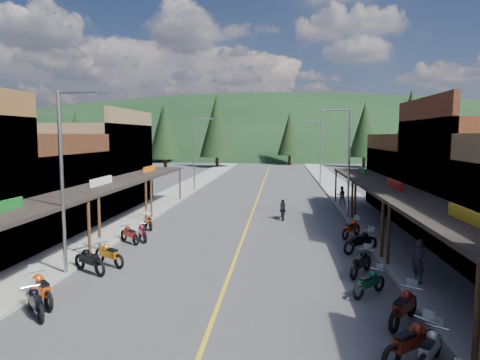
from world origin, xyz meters
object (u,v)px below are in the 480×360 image
(pine_2, at_px, (217,125))
(rider_on_bike, at_px, (283,211))
(bike_west_5, at_px, (89,259))
(bike_east_4, at_px, (404,305))
(bike_west_7, at_px, (130,233))
(bike_east_7, at_px, (361,241))
(streetlight_0, at_px, (65,174))
(bike_west_4, at_px, (41,287))
(pine_1, at_px, (163,130))
(bike_east_2, at_px, (430,347))
(shop_west_2, at_px, (24,193))
(pine_5, at_px, (431,126))
(pine_0, at_px, (76,133))
(bike_east_3, at_px, (411,340))
(bike_east_6, at_px, (361,261))
(pine_8, at_px, (121,136))
(pine_10, at_px, (165,131))
(streetlight_2, at_px, (347,158))
(bike_west_8, at_px, (142,231))
(pine_9, at_px, (424,133))
(streetlight_1, at_px, (195,151))
(bike_west_6, at_px, (109,253))
(bike_east_8, at_px, (351,227))
(pine_7, at_px, (137,130))
(shop_west_3, at_px, (91,166))
(pine_4, at_px, (365,129))
(pedestrian_east_b, at_px, (341,195))
(streetlight_3, at_px, (320,149))
(shop_east_3, at_px, (428,181))
(pedestrian_east_a, at_px, (418,261))
(pine_3, at_px, (290,133))
(pine_11, at_px, (411,127))

(pine_2, xyz_separation_m, rider_on_bike, (12.38, -50.31, -7.39))
(bike_west_5, bearing_deg, bike_east_4, -75.06)
(bike_west_7, relative_size, bike_east_7, 0.87)
(streetlight_0, relative_size, bike_west_4, 3.49)
(pine_1, xyz_separation_m, rider_on_bike, (26.38, -62.31, -6.64))
(bike_east_2, bearing_deg, shop_west_2, 178.85)
(pine_5, relative_size, bike_west_7, 7.08)
(pine_0, xyz_separation_m, bike_west_4, (33.62, -71.15, -5.83))
(bike_east_3, distance_m, bike_east_6, 7.28)
(bike_west_5, height_order, bike_east_2, bike_west_5)
(pine_8, height_order, pine_10, pine_10)
(streetlight_2, bearing_deg, pine_2, 108.73)
(bike_west_8, bearing_deg, pine_9, 26.14)
(streetlight_1, bearing_deg, bike_east_4, -67.36)
(bike_west_6, distance_m, bike_west_7, 4.26)
(pine_9, relative_size, pine_10, 0.93)
(shop_west_2, relative_size, bike_east_8, 5.05)
(streetlight_0, bearing_deg, bike_east_7, 20.46)
(bike_east_7, bearing_deg, bike_west_4, -93.33)
(pine_0, height_order, pine_5, pine_5)
(pine_7, bearing_deg, bike_east_3, -66.78)
(streetlight_2, distance_m, pine_1, 69.35)
(shop_west_3, xyz_separation_m, bike_west_7, (7.47, -11.50, -2.95))
(pine_7, height_order, bike_west_4, pine_7)
(streetlight_1, relative_size, pine_4, 0.64)
(pine_2, xyz_separation_m, bike_east_2, (16.17, -70.16, -7.43))
(streetlight_0, relative_size, pine_7, 0.64)
(pine_1, height_order, bike_east_6, pine_1)
(pine_2, distance_m, bike_west_6, 62.99)
(pine_5, xyz_separation_m, pedestrian_east_b, (-26.54, -58.02, -7.04))
(streetlight_3, distance_m, pine_9, 22.79)
(pine_1, bearing_deg, shop_east_3, -57.25)
(bike_east_3, xyz_separation_m, pedestrian_east_a, (2.05, 6.09, 0.42))
(shop_west_3, bearing_deg, bike_east_3, -50.00)
(pine_3, xyz_separation_m, bike_east_2, (2.17, -78.16, -5.92))
(bike_east_4, bearing_deg, bike_east_6, 129.97)
(pine_4, relative_size, bike_west_6, 5.86)
(streetlight_1, xyz_separation_m, pine_3, (10.95, 44.00, 2.02))
(shop_east_3, xyz_separation_m, bike_west_6, (-19.54, -15.72, -1.92))
(pine_7, xyz_separation_m, bike_east_2, (38.17, -88.16, -6.68))
(streetlight_3, height_order, bike_west_8, streetlight_3)
(bike_east_6, bearing_deg, pine_11, 103.00)
(pine_2, xyz_separation_m, pine_8, (-12.00, -18.00, -2.01))
(pine_2, relative_size, pine_10, 1.21)
(pine_4, bearing_deg, pine_1, 166.61)
(pine_5, xyz_separation_m, bike_west_7, (-40.32, -72.20, -7.43))
(pine_5, bearing_deg, pine_4, -143.13)
(streetlight_0, bearing_deg, pine_5, 62.30)
(pine_11, xyz_separation_m, bike_west_7, (-26.32, -38.20, -6.62))
(streetlight_1, height_order, pine_1, pine_1)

